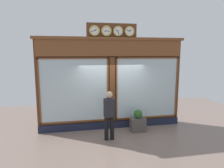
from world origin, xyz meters
name	(u,v)px	position (x,y,z in m)	size (l,w,h in m)	color
ground_plane	(132,167)	(0.00, 2.80, 0.00)	(14.00, 14.00, 0.00)	#7A665B
shop_facade	(111,83)	(0.00, -0.13, 1.79)	(5.70, 0.42, 4.03)	#5B3319
pedestrian	(109,113)	(0.29, 1.03, 0.93)	(0.36, 0.22, 1.69)	black
planter_box	(138,125)	(-0.90, 0.51, 0.26)	(0.56, 0.36, 0.52)	#4C4742
planter_shrub	(138,114)	(-0.90, 0.51, 0.69)	(0.32, 0.32, 0.32)	#285623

